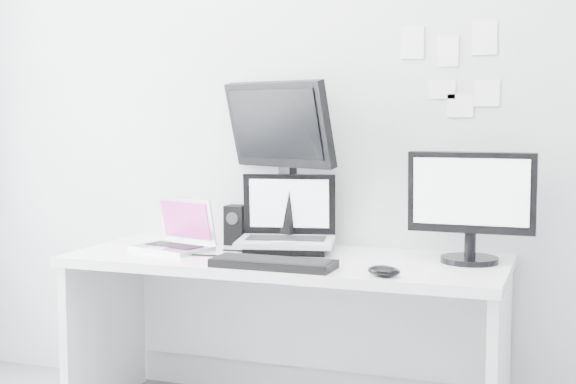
# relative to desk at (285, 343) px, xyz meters

# --- Properties ---
(back_wall) EXTENTS (3.60, 0.00, 3.60)m
(back_wall) POSITION_rel_desk_xyz_m (0.00, 0.35, 0.99)
(back_wall) COLOR silver
(back_wall) RESTS_ON ground
(desk) EXTENTS (1.80, 0.70, 0.73)m
(desk) POSITION_rel_desk_xyz_m (0.00, 0.00, 0.00)
(desk) COLOR white
(desk) RESTS_ON ground
(macbook) EXTENTS (0.37, 0.32, 0.24)m
(macbook) POSITION_rel_desk_xyz_m (-0.51, -0.03, 0.48)
(macbook) COLOR #A9A9AD
(macbook) RESTS_ON desk
(speaker) EXTENTS (0.11, 0.11, 0.18)m
(speaker) POSITION_rel_desk_xyz_m (-0.31, 0.22, 0.45)
(speaker) COLOR black
(speaker) RESTS_ON desk
(dell_laptop) EXTENTS (0.47, 0.40, 0.34)m
(dell_laptop) POSITION_rel_desk_xyz_m (-0.03, 0.10, 0.53)
(dell_laptop) COLOR #B1B3B9
(dell_laptop) RESTS_ON desk
(rear_monitor) EXTENTS (0.58, 0.40, 0.75)m
(rear_monitor) POSITION_rel_desk_xyz_m (-0.09, 0.21, 0.74)
(rear_monitor) COLOR black
(rear_monitor) RESTS_ON desk
(samsung_monitor) EXTENTS (0.50, 0.23, 0.46)m
(samsung_monitor) POSITION_rel_desk_xyz_m (0.74, 0.12, 0.59)
(samsung_monitor) COLOR black
(samsung_monitor) RESTS_ON desk
(keyboard) EXTENTS (0.48, 0.17, 0.03)m
(keyboard) POSITION_rel_desk_xyz_m (0.04, -0.25, 0.38)
(keyboard) COLOR black
(keyboard) RESTS_ON desk
(mouse) EXTENTS (0.14, 0.11, 0.04)m
(mouse) POSITION_rel_desk_xyz_m (0.48, -0.27, 0.39)
(mouse) COLOR black
(mouse) RESTS_ON desk
(wall_note_0) EXTENTS (0.10, 0.00, 0.14)m
(wall_note_0) POSITION_rel_desk_xyz_m (0.45, 0.34, 1.26)
(wall_note_0) COLOR white
(wall_note_0) RESTS_ON back_wall
(wall_note_1) EXTENTS (0.09, 0.00, 0.13)m
(wall_note_1) POSITION_rel_desk_xyz_m (0.60, 0.34, 1.22)
(wall_note_1) COLOR white
(wall_note_1) RESTS_ON back_wall
(wall_note_2) EXTENTS (0.10, 0.00, 0.14)m
(wall_note_2) POSITION_rel_desk_xyz_m (0.75, 0.34, 1.26)
(wall_note_2) COLOR white
(wall_note_2) RESTS_ON back_wall
(wall_note_3) EXTENTS (0.11, 0.00, 0.08)m
(wall_note_3) POSITION_rel_desk_xyz_m (0.58, 0.34, 1.05)
(wall_note_3) COLOR white
(wall_note_3) RESTS_ON back_wall
(wall_note_4) EXTENTS (0.11, 0.00, 0.11)m
(wall_note_4) POSITION_rel_desk_xyz_m (0.76, 0.34, 1.04)
(wall_note_4) COLOR white
(wall_note_4) RESTS_ON back_wall
(wall_note_5) EXTENTS (0.11, 0.00, 0.10)m
(wall_note_5) POSITION_rel_desk_xyz_m (0.66, 0.34, 0.99)
(wall_note_5) COLOR white
(wall_note_5) RESTS_ON back_wall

